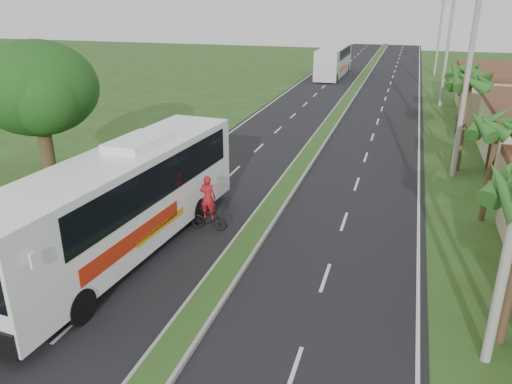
# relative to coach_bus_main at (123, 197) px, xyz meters

# --- Properties ---
(ground) EXTENTS (180.00, 180.00, 0.00)m
(ground) POSITION_rel_coach_bus_main_xyz_m (4.24, -4.59, -2.39)
(ground) COLOR #304419
(ground) RESTS_ON ground
(road_asphalt) EXTENTS (14.00, 160.00, 0.02)m
(road_asphalt) POSITION_rel_coach_bus_main_xyz_m (4.24, 15.41, -2.38)
(road_asphalt) COLOR black
(road_asphalt) RESTS_ON ground
(median_strip) EXTENTS (1.20, 160.00, 0.18)m
(median_strip) POSITION_rel_coach_bus_main_xyz_m (4.24, 15.41, -2.29)
(median_strip) COLOR gray
(median_strip) RESTS_ON ground
(lane_edge_left) EXTENTS (0.12, 160.00, 0.01)m
(lane_edge_left) POSITION_rel_coach_bus_main_xyz_m (-2.46, 15.41, -2.39)
(lane_edge_left) COLOR silver
(lane_edge_left) RESTS_ON ground
(lane_edge_right) EXTENTS (0.12, 160.00, 0.01)m
(lane_edge_right) POSITION_rel_coach_bus_main_xyz_m (10.94, 15.41, -2.39)
(lane_edge_right) COLOR silver
(lane_edge_right) RESTS_ON ground
(palm_verge_b) EXTENTS (2.40, 2.40, 5.05)m
(palm_verge_b) POSITION_rel_coach_bus_main_xyz_m (13.64, 7.41, 1.97)
(palm_verge_b) COLOR #473321
(palm_verge_b) RESTS_ON ground
(palm_verge_c) EXTENTS (2.40, 2.40, 5.85)m
(palm_verge_c) POSITION_rel_coach_bus_main_xyz_m (13.04, 14.41, 2.73)
(palm_verge_c) COLOR #473321
(palm_verge_c) RESTS_ON ground
(palm_verge_d) EXTENTS (2.40, 2.40, 5.25)m
(palm_verge_d) POSITION_rel_coach_bus_main_xyz_m (13.54, 23.41, 2.16)
(palm_verge_d) COLOR #473321
(palm_verge_d) RESTS_ON ground
(shade_tree) EXTENTS (6.30, 6.00, 7.54)m
(shade_tree) POSITION_rel_coach_bus_main_xyz_m (-7.87, 5.43, 2.64)
(shade_tree) COLOR #473321
(shade_tree) RESTS_ON ground
(utility_pole_b) EXTENTS (3.20, 0.28, 12.00)m
(utility_pole_b) POSITION_rel_coach_bus_main_xyz_m (12.71, 13.41, 3.87)
(utility_pole_b) COLOR gray
(utility_pole_b) RESTS_ON ground
(utility_pole_c) EXTENTS (1.60, 0.28, 11.00)m
(utility_pole_c) POSITION_rel_coach_bus_main_xyz_m (12.74, 33.41, 3.28)
(utility_pole_c) COLOR gray
(utility_pole_c) RESTS_ON ground
(utility_pole_d) EXTENTS (1.60, 0.28, 10.50)m
(utility_pole_d) POSITION_rel_coach_bus_main_xyz_m (12.74, 53.41, 3.03)
(utility_pole_d) COLOR gray
(utility_pole_d) RESTS_ON ground
(coach_bus_main) EXTENTS (3.77, 13.60, 4.34)m
(coach_bus_main) POSITION_rel_coach_bus_main_xyz_m (0.00, 0.00, 0.00)
(coach_bus_main) COLOR white
(coach_bus_main) RESTS_ON ground
(coach_bus_far) EXTENTS (2.80, 12.27, 3.57)m
(coach_bus_far) POSITION_rel_coach_bus_main_xyz_m (0.49, 48.65, -0.37)
(coach_bus_far) COLOR silver
(coach_bus_far) RESTS_ON ground
(motorcyclist) EXTENTS (1.67, 0.50, 2.48)m
(motorcyclist) POSITION_rel_coach_bus_main_xyz_m (2.25, 2.88, -1.43)
(motorcyclist) COLOR black
(motorcyclist) RESTS_ON ground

